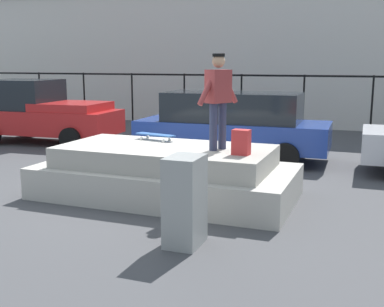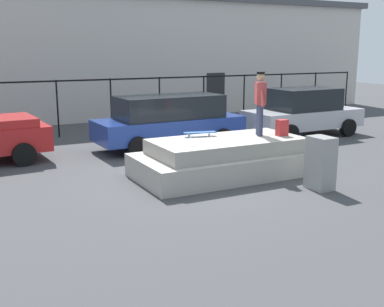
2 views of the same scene
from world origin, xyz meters
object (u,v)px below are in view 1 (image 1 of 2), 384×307
at_px(skateboard, 155,135).
at_px(car_blue_hatchback_mid, 232,124).
at_px(car_red_pickup_near, 42,112).
at_px(utility_box, 185,201).
at_px(skateboarder, 218,95).
at_px(backpack, 241,142).

xyz_separation_m(skateboard, car_blue_hatchback_mid, (0.62, 3.20, -0.13)).
bearing_deg(car_red_pickup_near, utility_box, -40.83).
xyz_separation_m(skateboarder, utility_box, (0.23, -2.09, -1.27)).
bearing_deg(car_red_pickup_near, backpack, -30.71).
bearing_deg(car_blue_hatchback_mid, car_red_pickup_near, 176.33).
bearing_deg(skateboard, car_blue_hatchback_mid, 79.01).
bearing_deg(utility_box, car_red_pickup_near, 138.63).
distance_m(skateboard, car_red_pickup_near, 6.60).
height_order(backpack, car_red_pickup_near, car_red_pickup_near).
xyz_separation_m(skateboard, car_red_pickup_near, (-5.53, 3.59, -0.10)).
xyz_separation_m(backpack, car_blue_hatchback_mid, (-1.34, 4.05, -0.24)).
bearing_deg(backpack, car_red_pickup_near, 152.63).
xyz_separation_m(backpack, car_red_pickup_near, (-7.49, 4.45, -0.20)).
bearing_deg(skateboarder, skateboard, 159.26).
height_order(skateboard, car_red_pickup_near, car_red_pickup_near).
bearing_deg(utility_box, skateboard, 121.96).
bearing_deg(car_red_pickup_near, skateboard, -33.01).
height_order(skateboard, utility_box, utility_box).
relative_size(skateboarder, car_red_pickup_near, 0.36).
height_order(skateboarder, skateboard, skateboarder).
distance_m(skateboard, car_blue_hatchback_mid, 3.26).
height_order(backpack, utility_box, backpack).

